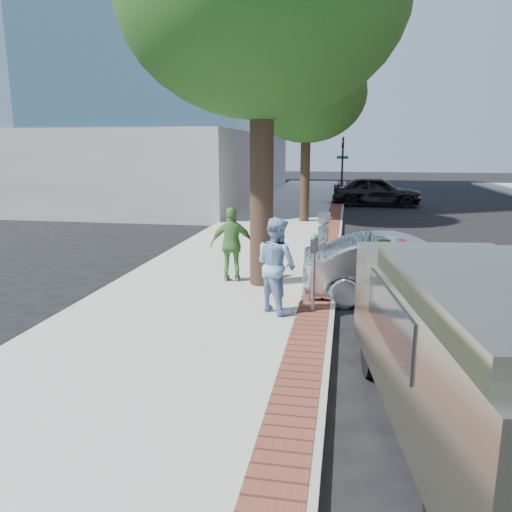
% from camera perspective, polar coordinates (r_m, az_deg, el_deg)
% --- Properties ---
extents(ground, '(120.00, 120.00, 0.00)m').
position_cam_1_polar(ground, '(9.56, 2.26, -7.16)').
color(ground, black).
rests_on(ground, ground).
extents(sidewalk, '(5.00, 60.00, 0.15)m').
position_cam_1_polar(sidewalk, '(17.43, 1.09, 2.03)').
color(sidewalk, '#9E9991').
rests_on(sidewalk, ground).
extents(brick_strip, '(0.60, 60.00, 0.01)m').
position_cam_1_polar(brick_strip, '(17.20, 8.35, 2.03)').
color(brick_strip, brown).
rests_on(brick_strip, sidewalk).
extents(curb, '(0.10, 60.00, 0.15)m').
position_cam_1_polar(curb, '(17.21, 9.51, 1.73)').
color(curb, gray).
rests_on(curb, ground).
extents(office_base, '(18.20, 22.20, 4.00)m').
position_cam_1_polar(office_base, '(34.07, -14.62, 9.92)').
color(office_base, gray).
rests_on(office_base, ground).
extents(signal_near, '(0.70, 0.15, 3.80)m').
position_cam_1_polar(signal_near, '(30.94, 9.84, 10.40)').
color(signal_near, black).
rests_on(signal_near, ground).
extents(tree_far, '(4.80, 4.80, 7.14)m').
position_cam_1_polar(tree_far, '(21.10, 5.81, 18.00)').
color(tree_far, black).
rests_on(tree_far, sidewalk).
extents(parking_meter, '(0.12, 0.32, 1.47)m').
position_cam_1_polar(parking_meter, '(9.30, 6.62, -0.06)').
color(parking_meter, gray).
rests_on(parking_meter, sidewalk).
extents(person_gray, '(0.61, 0.73, 1.70)m').
position_cam_1_polar(person_gray, '(11.04, 7.53, 0.78)').
color(person_gray, '#B6B6BB').
rests_on(person_gray, sidewalk).
extents(person_officer, '(1.10, 1.08, 1.79)m').
position_cam_1_polar(person_officer, '(9.29, 2.34, -1.01)').
color(person_officer, '#81A4C7').
rests_on(person_officer, sidewalk).
extents(person_green, '(1.07, 0.61, 1.71)m').
position_cam_1_polar(person_green, '(11.44, -2.73, 1.32)').
color(person_green, '#559B46').
rests_on(person_green, sidewalk).
extents(sedan_silver, '(4.31, 1.81, 1.39)m').
position_cam_1_polar(sedan_silver, '(10.87, 16.54, -1.46)').
color(sedan_silver, silver).
rests_on(sedan_silver, ground).
extents(bg_car, '(4.86, 2.07, 1.64)m').
position_cam_1_polar(bg_car, '(28.63, 13.60, 7.23)').
color(bg_car, black).
rests_on(bg_car, ground).
extents(van, '(2.67, 5.47, 1.94)m').
position_cam_1_polar(van, '(6.02, 24.36, -9.45)').
color(van, gray).
rests_on(van, ground).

